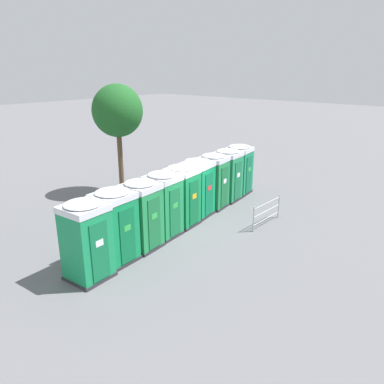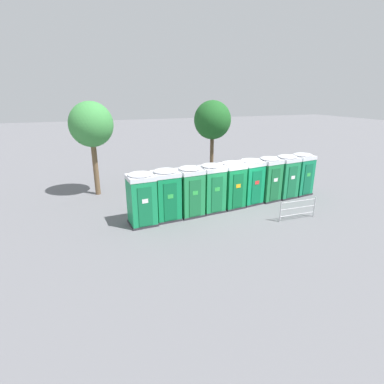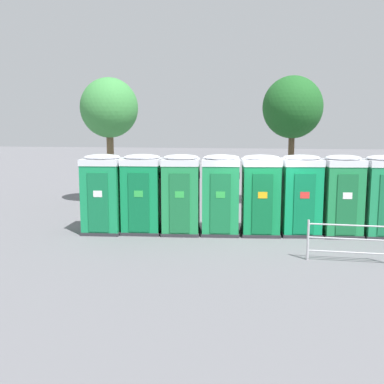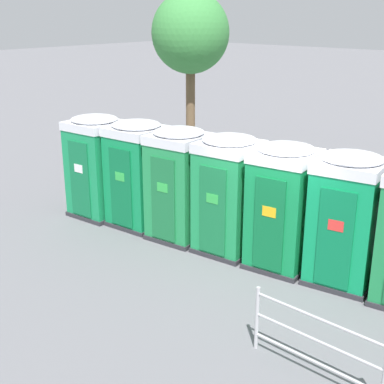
{
  "view_description": "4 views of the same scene",
  "coord_description": "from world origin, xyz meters",
  "px_view_note": "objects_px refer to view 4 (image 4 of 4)",
  "views": [
    {
      "loc": [
        -10.74,
        -9.86,
        6.22
      ],
      "look_at": [
        0.75,
        -0.11,
        1.21
      ],
      "focal_mm": 35.0,
      "sensor_mm": 36.0,
      "label": 1
    },
    {
      "loc": [
        -7.36,
        -13.88,
        5.92
      ],
      "look_at": [
        -2.36,
        -0.47,
        1.2
      ],
      "focal_mm": 28.0,
      "sensor_mm": 36.0,
      "label": 2
    },
    {
      "loc": [
        0.24,
        -14.4,
        3.38
      ],
      "look_at": [
        -2.14,
        -0.44,
        1.34
      ],
      "focal_mm": 42.0,
      "sensor_mm": 36.0,
      "label": 3
    },
    {
      "loc": [
        5.2,
        -8.78,
        4.95
      ],
      "look_at": [
        -2.14,
        -0.44,
        1.15
      ],
      "focal_mm": 50.0,
      "sensor_mm": 36.0,
      "label": 4
    }
  ],
  "objects_px": {
    "portapotty_0": "(97,166)",
    "portapotty_3": "(228,194)",
    "portapotty_5": "(346,219)",
    "portapotty_4": "(282,206)",
    "portapotty_1": "(138,173)",
    "portapotty_2": "(179,184)",
    "street_tree_0": "(190,34)",
    "event_barrier": "(316,342)"
  },
  "relations": [
    {
      "from": "portapotty_4",
      "to": "portapotty_5",
      "type": "bearing_deg",
      "value": 9.36
    },
    {
      "from": "portapotty_5",
      "to": "portapotty_3",
      "type": "bearing_deg",
      "value": -172.25
    },
    {
      "from": "portapotty_3",
      "to": "portapotty_5",
      "type": "distance_m",
      "value": 2.52
    },
    {
      "from": "portapotty_1",
      "to": "portapotty_4",
      "type": "relative_size",
      "value": 1.0
    },
    {
      "from": "portapotty_2",
      "to": "portapotty_5",
      "type": "distance_m",
      "value": 3.78
    },
    {
      "from": "portapotty_0",
      "to": "event_barrier",
      "type": "xyz_separation_m",
      "value": [
        7.28,
        -2.08,
        -0.72
      ]
    },
    {
      "from": "portapotty_3",
      "to": "street_tree_0",
      "type": "relative_size",
      "value": 0.46
    },
    {
      "from": "portapotty_1",
      "to": "portapotty_2",
      "type": "relative_size",
      "value": 1.0
    },
    {
      "from": "portapotty_0",
      "to": "portapotty_3",
      "type": "xyz_separation_m",
      "value": [
        3.75,
        0.45,
        0.0
      ]
    },
    {
      "from": "portapotty_4",
      "to": "portapotty_1",
      "type": "bearing_deg",
      "value": -174.37
    },
    {
      "from": "portapotty_1",
      "to": "portapotty_2",
      "type": "distance_m",
      "value": 1.26
    },
    {
      "from": "portapotty_0",
      "to": "portapotty_3",
      "type": "height_order",
      "value": "same"
    },
    {
      "from": "street_tree_0",
      "to": "event_barrier",
      "type": "distance_m",
      "value": 12.23
    },
    {
      "from": "portapotty_3",
      "to": "street_tree_0",
      "type": "height_order",
      "value": "street_tree_0"
    },
    {
      "from": "portapotty_3",
      "to": "portapotty_4",
      "type": "distance_m",
      "value": 1.26
    },
    {
      "from": "portapotty_5",
      "to": "event_barrier",
      "type": "distance_m",
      "value": 3.14
    },
    {
      "from": "portapotty_5",
      "to": "portapotty_1",
      "type": "bearing_deg",
      "value": -173.43
    },
    {
      "from": "portapotty_0",
      "to": "portapotty_3",
      "type": "relative_size",
      "value": 1.0
    },
    {
      "from": "portapotty_0",
      "to": "portapotty_1",
      "type": "bearing_deg",
      "value": 9.81
    },
    {
      "from": "portapotty_3",
      "to": "event_barrier",
      "type": "relative_size",
      "value": 1.23
    },
    {
      "from": "portapotty_0",
      "to": "portapotty_3",
      "type": "bearing_deg",
      "value": 6.86
    },
    {
      "from": "event_barrier",
      "to": "portapotty_0",
      "type": "bearing_deg",
      "value": 164.01
    },
    {
      "from": "portapotty_2",
      "to": "portapotty_3",
      "type": "distance_m",
      "value": 1.26
    },
    {
      "from": "portapotty_1",
      "to": "portapotty_5",
      "type": "distance_m",
      "value": 5.04
    },
    {
      "from": "portapotty_2",
      "to": "portapotty_1",
      "type": "bearing_deg",
      "value": -176.62
    },
    {
      "from": "portapotty_3",
      "to": "street_tree_0",
      "type": "distance_m",
      "value": 7.91
    },
    {
      "from": "portapotty_3",
      "to": "street_tree_0",
      "type": "xyz_separation_m",
      "value": [
        -5.44,
        4.96,
        2.91
      ]
    },
    {
      "from": "portapotty_0",
      "to": "portapotty_4",
      "type": "height_order",
      "value": "same"
    },
    {
      "from": "portapotty_3",
      "to": "portapotty_5",
      "type": "xyz_separation_m",
      "value": [
        2.5,
        0.34,
        -0.0
      ]
    },
    {
      "from": "portapotty_2",
      "to": "event_barrier",
      "type": "bearing_deg",
      "value": -26.45
    },
    {
      "from": "portapotty_3",
      "to": "portapotty_0",
      "type": "bearing_deg",
      "value": -173.14
    },
    {
      "from": "portapotty_1",
      "to": "portapotty_0",
      "type": "bearing_deg",
      "value": -170.19
    },
    {
      "from": "portapotty_5",
      "to": "portapotty_2",
      "type": "bearing_deg",
      "value": -172.37
    },
    {
      "from": "portapotty_2",
      "to": "portapotty_4",
      "type": "distance_m",
      "value": 2.52
    },
    {
      "from": "portapotty_0",
      "to": "portapotty_4",
      "type": "xyz_separation_m",
      "value": [
        5.01,
        0.59,
        0.0
      ]
    },
    {
      "from": "street_tree_0",
      "to": "portapotty_1",
      "type": "bearing_deg",
      "value": -60.56
    },
    {
      "from": "portapotty_1",
      "to": "portapotty_2",
      "type": "bearing_deg",
      "value": 3.38
    },
    {
      "from": "portapotty_2",
      "to": "portapotty_3",
      "type": "bearing_deg",
      "value": 7.39
    },
    {
      "from": "portapotty_0",
      "to": "event_barrier",
      "type": "distance_m",
      "value": 7.6
    },
    {
      "from": "portapotty_0",
      "to": "portapotty_1",
      "type": "height_order",
      "value": "same"
    },
    {
      "from": "portapotty_1",
      "to": "portapotty_5",
      "type": "bearing_deg",
      "value": 6.57
    },
    {
      "from": "portapotty_4",
      "to": "event_barrier",
      "type": "distance_m",
      "value": 3.58
    }
  ]
}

